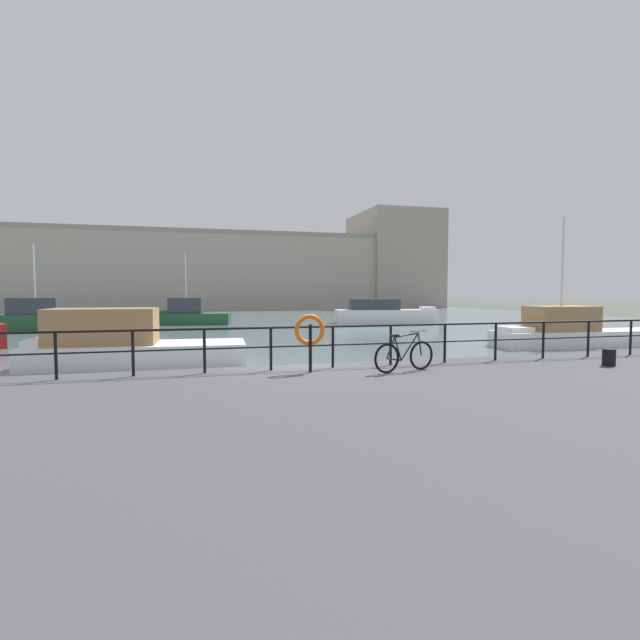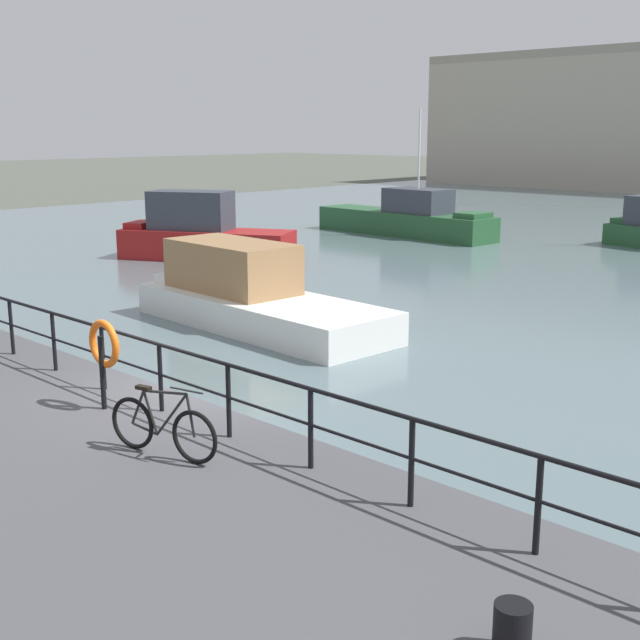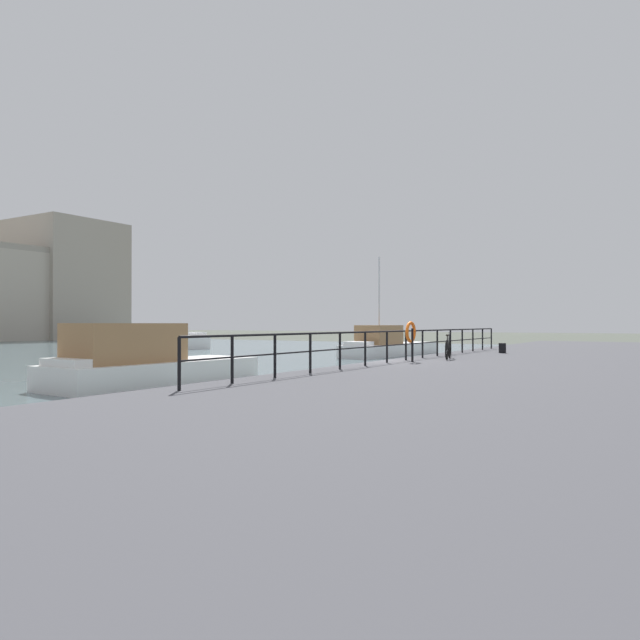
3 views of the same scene
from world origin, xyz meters
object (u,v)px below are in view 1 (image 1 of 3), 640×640
moored_red_daysailer (384,314)px  moored_white_yacht (26,319)px  moored_small_launch (192,314)px  harbor_building (251,271)px  moored_harbor_tender (126,344)px  moored_cabin_cruiser (580,332)px  life_ring_stand (310,332)px  parked_bicycle (404,356)px  mooring_bollard (609,357)px

moored_red_daysailer → moored_white_yacht: bearing=-166.0°
moored_small_launch → moored_red_daysailer: bearing=-176.6°
harbor_building → moored_small_launch: (-9.16, -36.00, -5.08)m
moored_white_yacht → moored_harbor_tender: (8.40, -17.53, -0.04)m
moored_cabin_cruiser → moored_red_daysailer: 18.67m
life_ring_stand → harbor_building: bearing=84.3°
parked_bicycle → life_ring_stand: bearing=152.5°
moored_harbor_tender → parked_bicycle: moored_harbor_tender is taller
moored_harbor_tender → parked_bicycle: (7.28, -8.02, 0.38)m
life_ring_stand → mooring_bollard: bearing=-8.1°
moored_cabin_cruiser → moored_harbor_tender: moored_cabin_cruiser is taller
moored_cabin_cruiser → moored_red_daysailer: (-2.66, 18.48, 0.10)m
moored_cabin_cruiser → moored_small_launch: size_ratio=1.72×
parked_bicycle → moored_red_daysailer: bearing=54.7°
moored_cabin_cruiser → mooring_bollard: bearing=52.8°
moored_cabin_cruiser → parked_bicycle: moored_cabin_cruiser is taller
moored_red_daysailer → moored_harbor_tender: moored_harbor_tender is taller
harbor_building → moored_small_launch: harbor_building is taller
moored_harbor_tender → mooring_bollard: 15.43m
moored_harbor_tender → life_ring_stand: 9.08m
harbor_building → parked_bicycle: (-4.26, -65.59, -4.75)m
moored_cabin_cruiser → moored_harbor_tender: bearing=5.7°
moored_white_yacht → parked_bicycle: moored_white_yacht is taller
moored_cabin_cruiser → moored_white_yacht: size_ratio=1.04×
moored_harbor_tender → mooring_bollard: (12.83, -8.58, 0.21)m
moored_harbor_tender → parked_bicycle: 10.84m
moored_cabin_cruiser → mooring_bollard: size_ratio=22.97×
life_ring_stand → moored_harbor_tender: bearing=124.1°
moored_cabin_cruiser → moored_white_yacht: 33.74m
moored_red_daysailer → moored_small_launch: size_ratio=1.50×
moored_harbor_tender → moored_small_launch: moored_small_launch is taller
moored_red_daysailer → mooring_bollard: moored_red_daysailer is taller
harbor_building → moored_cabin_cruiser: bearing=-80.6°
harbor_building → parked_bicycle: bearing=-93.7°
moored_cabin_cruiser → life_ring_stand: moored_cabin_cruiser is taller
mooring_bollard → moored_small_launch: bearing=109.1°
moored_cabin_cruiser → parked_bicycle: size_ratio=5.82×
mooring_bollard → parked_bicycle: bearing=174.3°
harbor_building → life_ring_stand: (-6.48, -65.04, -4.16)m
mooring_bollard → life_ring_stand: size_ratio=0.31×
moored_white_yacht → moored_harbor_tender: bearing=-61.4°
harbor_building → mooring_bollard: bearing=-88.9°
mooring_bollard → moored_cabin_cruiser: bearing=49.3°
moored_small_launch → mooring_bollard: size_ratio=13.39×
moored_cabin_cruiser → mooring_bollard: moored_cabin_cruiser is taller
moored_white_yacht → life_ring_stand: moored_white_yacht is taller
moored_white_yacht → life_ring_stand: bearing=-58.7°
moored_cabin_cruiser → moored_red_daysailer: bearing=-78.3°
parked_bicycle → life_ring_stand: (-2.22, 0.55, 0.59)m
moored_small_launch → parked_bicycle: size_ratio=3.40×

